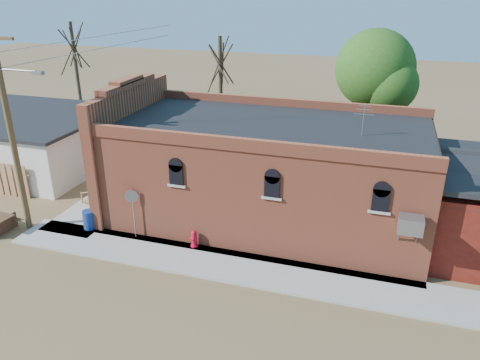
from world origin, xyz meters
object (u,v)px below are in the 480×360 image
(utility_pole, at_px, (11,128))
(fire_hydrant, at_px, (194,239))
(trash_barrel, at_px, (89,220))
(stop_sign, at_px, (132,201))
(brick_bar, at_px, (261,171))

(utility_pole, xyz_separation_m, fire_hydrant, (7.88, 0.60, -4.33))
(trash_barrel, bearing_deg, stop_sign, -1.52)
(utility_pole, xyz_separation_m, trash_barrel, (2.74, 0.66, -4.26))
(brick_bar, distance_m, trash_barrel, 8.14)
(brick_bar, distance_m, utility_pole, 10.96)
(utility_pole, relative_size, trash_barrel, 10.41)
(fire_hydrant, bearing_deg, trash_barrel, 170.63)
(stop_sign, xyz_separation_m, trash_barrel, (-2.36, 0.06, -1.32))
(fire_hydrant, relative_size, stop_sign, 0.33)
(brick_bar, xyz_separation_m, utility_pole, (-9.79, -4.29, 2.43))
(brick_bar, xyz_separation_m, trash_barrel, (-7.05, -3.63, -1.83))
(brick_bar, relative_size, trash_barrel, 18.97)
(utility_pole, bearing_deg, stop_sign, 6.70)
(stop_sign, bearing_deg, brick_bar, 37.40)
(brick_bar, height_order, stop_sign, brick_bar)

